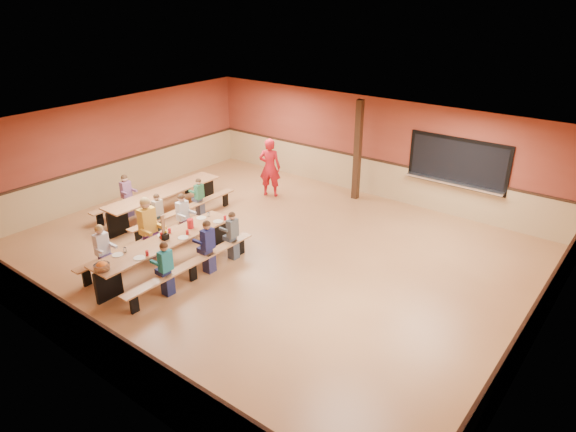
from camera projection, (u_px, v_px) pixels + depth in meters
The scene contains 23 objects.
ground at pixel (268, 254), 12.42m from camera, with size 12.00×12.00×0.00m, color #955F38.
room_envelope at pixel (267, 228), 12.14m from camera, with size 12.04×10.04×3.02m.
kitchen_pass_through at pixel (457, 165), 13.93m from camera, with size 2.78×0.28×1.38m.
structural_post at pixel (358, 151), 15.09m from camera, with size 0.18×0.18×3.00m, color black.
cafeteria_table_main at pixel (167, 248), 11.55m from camera, with size 1.91×3.70×0.74m.
cafeteria_table_second at pixel (164, 198), 14.28m from camera, with size 1.91×3.70×0.74m.
seated_child_white_left at pixel (103, 252), 11.19m from camera, with size 0.39×0.32×1.25m, color white, non-canonical shape.
seated_adult_yellow at pixel (148, 228), 12.03m from camera, with size 0.50×0.41×1.47m, color gold, non-canonical shape.
seated_child_grey_left at pixel (183, 218), 12.85m from camera, with size 0.38×0.31×1.24m, color silver, non-canonical shape.
seated_child_teal_right at pixel (166, 269), 10.56m from camera, with size 0.36×0.30×1.19m, color teal, non-canonical shape.
seated_child_navy_right at pixel (208, 247), 11.41m from camera, with size 0.38×0.31×1.24m, color navy, non-canonical shape.
seated_child_char_right at pixel (233, 236), 11.99m from camera, with size 0.35×0.29×1.17m, color #4D5357, non-canonical shape.
seated_child_purple_sec at pixel (127, 196), 14.25m from camera, with size 0.36×0.30×1.20m, color #7A4B6D, non-canonical shape.
seated_child_green_sec at pixel (200, 198), 14.20m from camera, with size 0.32×0.26×1.11m, color #2F764D, non-canonical shape.
seated_child_tan_sec at pixel (158, 215), 13.17m from camera, with size 0.32×0.27×1.12m, color #B6AA91, non-canonical shape.
standing_woman at pixel (270, 167), 15.55m from camera, with size 0.66×0.43×1.81m, color red.
punch_pitcher at pixel (190, 224), 11.98m from camera, with size 0.16×0.16×0.22m, color red.
chip_bowl at pixel (102, 266), 10.22m from camera, with size 0.32×0.32×0.15m, color orange, non-canonical shape.
napkin_dispenser at pixel (165, 237), 11.45m from camera, with size 0.10×0.14×0.13m, color black.
condiment_mustard at pixel (166, 234), 11.53m from camera, with size 0.06×0.06×0.17m, color yellow.
condiment_ketchup at pixel (161, 236), 11.45m from camera, with size 0.06×0.06×0.17m, color #B2140F.
table_paddle at pixel (164, 233), 11.48m from camera, with size 0.16×0.16×0.56m.
place_settings at pixel (166, 238), 11.44m from camera, with size 0.65×3.30×0.11m, color beige, non-canonical shape.
Camera 1 is at (7.12, -8.35, 5.90)m, focal length 32.00 mm.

